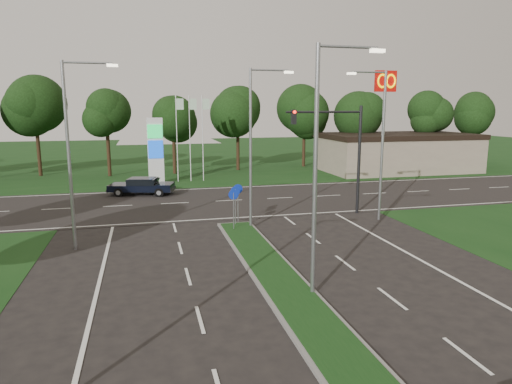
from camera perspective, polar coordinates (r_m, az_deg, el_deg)
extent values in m
cube|color=#123411|center=(64.54, -9.33, 4.23)|extent=(160.00, 50.00, 0.02)
cube|color=black|center=(34.06, -5.06, -1.18)|extent=(160.00, 12.00, 0.02)
cube|color=slate|center=(15.49, 6.91, -15.59)|extent=(2.00, 26.00, 0.12)
cube|color=gray|center=(52.71, 17.13, 4.72)|extent=(16.00, 9.00, 4.00)
cylinder|color=gray|center=(16.25, 7.40, 2.08)|extent=(0.16, 0.16, 9.00)
cylinder|color=gray|center=(16.64, 11.47, 17.36)|extent=(2.20, 0.10, 0.10)
cube|color=#FFF2CC|center=(17.12, 14.94, 16.68)|extent=(0.50, 0.22, 0.12)
cylinder|color=gray|center=(25.76, -0.69, 5.24)|extent=(0.16, 0.16, 9.00)
cylinder|color=gray|center=(26.01, 1.74, 14.99)|extent=(2.20, 0.10, 0.10)
cube|color=#FFF2CC|center=(26.32, 4.12, 14.69)|extent=(0.50, 0.22, 0.12)
cylinder|color=gray|center=(23.35, -22.34, 3.92)|extent=(0.16, 0.16, 9.00)
cylinder|color=gray|center=(23.19, -20.34, 14.92)|extent=(2.20, 0.10, 0.10)
cube|color=#FFF2CC|center=(23.10, -17.52, 14.85)|extent=(0.50, 0.22, 0.12)
cylinder|color=gray|center=(28.76, 15.51, 5.40)|extent=(0.16, 0.16, 9.00)
cylinder|color=gray|center=(28.21, 13.94, 14.34)|extent=(2.20, 0.10, 0.10)
cube|color=#FFF2CC|center=(27.72, 11.85, 14.29)|extent=(0.50, 0.22, 0.12)
cylinder|color=black|center=(30.38, 12.75, 3.88)|extent=(0.20, 0.20, 7.00)
cylinder|color=black|center=(29.16, 8.53, 9.87)|extent=(5.00, 0.14, 0.14)
cube|color=black|center=(28.46, 4.74, 9.33)|extent=(0.28, 0.28, 0.90)
sphere|color=#FF190C|center=(28.29, 4.86, 9.93)|extent=(0.20, 0.20, 0.20)
cylinder|color=gray|center=(25.59, -2.81, -2.53)|extent=(0.06, 0.06, 2.20)
cylinder|color=#0C26A5|center=(25.38, -2.83, -0.33)|extent=(0.56, 0.04, 0.56)
cylinder|color=gray|center=(26.60, -2.59, -2.02)|extent=(0.06, 0.06, 2.20)
cylinder|color=#0C26A5|center=(26.40, -2.61, 0.10)|extent=(0.56, 0.04, 0.56)
cylinder|color=gray|center=(27.33, -2.27, -1.68)|extent=(0.06, 0.06, 2.20)
cylinder|color=#0C26A5|center=(27.14, -2.28, 0.38)|extent=(0.56, 0.04, 0.56)
cube|color=silver|center=(42.17, -12.43, 4.98)|extent=(1.40, 0.30, 6.00)
cube|color=#0CA53F|center=(41.86, -12.52, 7.41)|extent=(1.30, 0.08, 1.20)
cube|color=#0C3FBF|center=(41.97, -12.44, 5.23)|extent=(1.30, 0.08, 1.60)
cylinder|color=silver|center=(43.18, -9.85, 6.53)|extent=(0.08, 0.08, 8.00)
cube|color=#B2D8B2|center=(43.12, -9.52, 10.79)|extent=(0.70, 0.02, 1.00)
cylinder|color=silver|center=(43.28, -8.26, 6.58)|extent=(0.08, 0.08, 8.00)
cube|color=#B2D8B2|center=(43.23, -7.90, 10.83)|extent=(0.70, 0.02, 1.00)
cylinder|color=silver|center=(43.42, -6.67, 6.63)|extent=(0.08, 0.08, 8.00)
cube|color=#B2D8B2|center=(43.37, -6.30, 10.87)|extent=(0.70, 0.02, 1.00)
cylinder|color=silver|center=(47.06, 15.62, 7.83)|extent=(0.30, 0.30, 10.00)
cube|color=#BF0C07|center=(47.09, 15.89, 13.18)|extent=(2.20, 0.35, 2.00)
torus|color=#FFC600|center=(46.68, 15.53, 13.23)|extent=(1.06, 0.16, 1.06)
torus|color=#FFC600|center=(47.12, 16.51, 13.15)|extent=(1.06, 0.16, 1.06)
cylinder|color=black|center=(49.46, -7.98, 4.97)|extent=(0.36, 0.36, 4.40)
sphere|color=black|center=(49.24, -8.11, 9.95)|extent=(6.00, 6.00, 6.00)
sphere|color=black|center=(49.08, -7.76, 11.13)|extent=(4.80, 4.80, 4.80)
cube|color=black|center=(37.50, -14.09, 0.59)|extent=(5.32, 3.23, 0.51)
cube|color=black|center=(37.40, -13.98, 1.32)|extent=(2.56, 2.23, 0.47)
cube|color=black|center=(37.36, -14.00, 1.68)|extent=(2.15, 2.03, 0.05)
cylinder|color=black|center=(37.11, -16.82, -0.07)|extent=(0.73, 0.40, 0.70)
cylinder|color=black|center=(38.87, -15.99, 0.43)|extent=(0.73, 0.40, 0.70)
cylinder|color=black|center=(36.27, -12.02, -0.09)|extent=(0.73, 0.40, 0.70)
cylinder|color=black|center=(38.07, -11.40, 0.43)|extent=(0.73, 0.40, 0.70)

